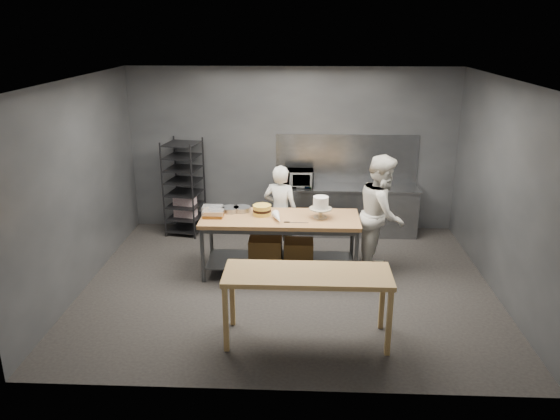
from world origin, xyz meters
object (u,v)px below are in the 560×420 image
Objects in this scene: chef_behind at (280,212)px; layer_cake at (262,210)px; microwave at (298,178)px; work_table at (280,238)px; frosted_cake_stand at (321,205)px; speed_rack at (184,188)px; near_counter at (307,279)px; chef_right at (382,214)px.

chef_behind is 5.60× the size of layer_cake.
layer_cake is at bearing -107.69° from microwave.
frosted_cake_stand is at bearing -2.47° from work_table.
chef_behind is at bearing -29.71° from speed_rack.
work_table is 0.83m from frosted_cake_stand.
speed_rack reaches higher than work_table.
near_counter is 3.67m from microwave.
chef_behind is at bearing -103.96° from microwave.
speed_rack reaches higher than microwave.
speed_rack is at bearing -15.57° from chef_behind.
chef_right reaches higher than work_table.
frosted_cake_stand is (0.36, -1.77, 0.08)m from microwave.
chef_right reaches higher than chef_behind.
layer_cake is at bearing 109.28° from near_counter.
chef_behind is at bearing 99.71° from near_counter.
chef_right is 5.46× the size of frosted_cake_stand.
chef_behind is at bearing 134.00° from frosted_cake_stand.
frosted_cake_stand is at bearing -34.66° from speed_rack.
chef_behind is at bearing 91.86° from work_table.
chef_behind is (-0.44, 2.54, -0.03)m from near_counter.
microwave is (0.26, 1.74, 0.48)m from work_table.
chef_behind reaches higher than frosted_cake_stand.
near_counter is 5.88× the size of frosted_cake_stand.
speed_rack is 6.26× the size of layer_cake.
layer_cake is at bearing 79.54° from chef_behind.
work_table is at bearing 106.01° from chef_behind.
speed_rack is 5.15× the size of frosted_cake_stand.
speed_rack is 2.10m from microwave.
frosted_cake_stand reaches higher than near_counter.
frosted_cake_stand is (0.61, -0.03, 0.56)m from work_table.
chef_right is at bearing 3.22° from layer_cake.
microwave is 1.94× the size of layer_cake.
microwave is at bearing -89.82° from chef_behind.
layer_cake is (-1.84, -0.10, 0.07)m from chef_right.
work_table is 1.61m from chef_right.
chef_behind is at bearing 65.40° from layer_cake.
near_counter is at bearing -57.89° from speed_rack.
work_table is at bearing -98.35° from microwave.
microwave is at bearing 2.20° from speed_rack.
chef_right is 3.42× the size of microwave.
chef_behind is 0.66m from layer_cake.
chef_right reaches higher than microwave.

